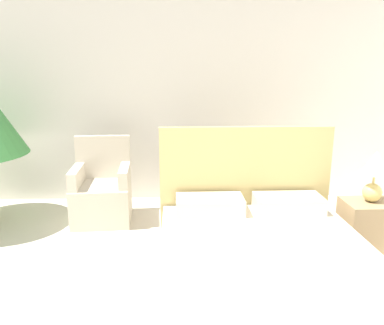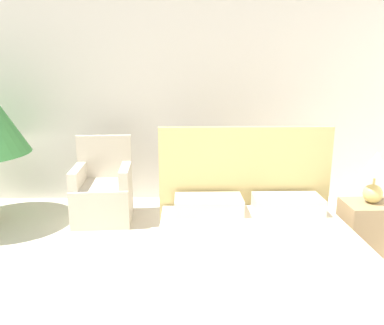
{
  "view_description": "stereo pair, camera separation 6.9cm",
  "coord_description": "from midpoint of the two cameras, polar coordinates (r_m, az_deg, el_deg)",
  "views": [
    {
      "loc": [
        0.03,
        -1.11,
        1.65
      ],
      "look_at": [
        0.19,
        2.55,
        0.74
      ],
      "focal_mm": 35.0,
      "sensor_mm": 36.0,
      "label": 1
    },
    {
      "loc": [
        0.1,
        -1.11,
        1.65
      ],
      "look_at": [
        0.19,
        2.55,
        0.74
      ],
      "focal_mm": 35.0,
      "sensor_mm": 36.0,
      "label": 2
    }
  ],
  "objects": [
    {
      "name": "bed",
      "position": [
        2.83,
        11.52,
        -16.02
      ],
      "size": [
        1.58,
        2.05,
        1.15
      ],
      "color": "brown",
      "rests_on": "ground_plane"
    },
    {
      "name": "armchair_near_window_left",
      "position": [
        4.32,
        -12.94,
        -4.83
      ],
      "size": [
        0.65,
        0.65,
        0.92
      ],
      "rotation": [
        0.0,
        0.0,
        0.06
      ],
      "color": "beige",
      "rests_on": "ground_plane"
    },
    {
      "name": "nightstand",
      "position": [
        3.77,
        25.64,
        -9.22
      ],
      "size": [
        0.44,
        0.36,
        0.51
      ],
      "color": "#937A56",
      "rests_on": "ground_plane"
    },
    {
      "name": "armchair_near_window_right",
      "position": [
        4.23,
        0.81,
        -4.85
      ],
      "size": [
        0.66,
        0.66,
        0.92
      ],
      "rotation": [
        0.0,
        0.0,
        -0.08
      ],
      "color": "beige",
      "rests_on": "ground_plane"
    },
    {
      "name": "wall_back",
      "position": [
        4.76,
        -2.22,
        11.53
      ],
      "size": [
        10.0,
        0.06,
        2.9
      ],
      "color": "silver",
      "rests_on": "ground_plane"
    },
    {
      "name": "table_lamp",
      "position": [
        3.63,
        26.64,
        -1.33
      ],
      "size": [
        0.24,
        0.24,
        0.46
      ],
      "color": "tan",
      "rests_on": "nightstand"
    }
  ]
}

